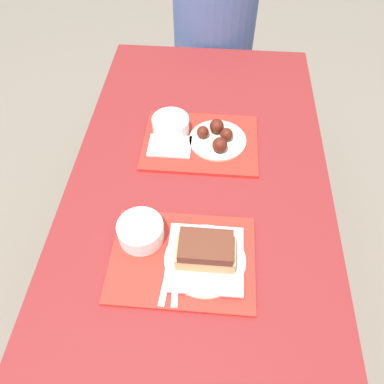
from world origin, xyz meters
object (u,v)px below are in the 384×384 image
tray_far (200,142)px  brisket_sandwich_plate (205,254)px  bowl_coleslaw_far (171,125)px  person_seated_across (214,25)px  bowl_coleslaw_near (141,231)px  tray_near (183,259)px  wings_plate_far (217,137)px

tray_far → brisket_sandwich_plate: (0.04, -0.46, 0.04)m
bowl_coleslaw_far → person_seated_across: person_seated_across is taller
bowl_coleslaw_near → brisket_sandwich_plate: brisket_sandwich_plate is taller
brisket_sandwich_plate → bowl_coleslaw_far: bearing=106.8°
bowl_coleslaw_near → brisket_sandwich_plate: size_ratio=0.58×
bowl_coleslaw_far → tray_near: bearing=-79.8°
bowl_coleslaw_far → brisket_sandwich_plate: bearing=-73.2°
person_seated_across → wings_plate_far: bearing=-86.9°
bowl_coleslaw_near → brisket_sandwich_plate: bearing=-18.3°
wings_plate_far → person_seated_across: size_ratio=0.27×
tray_near → wings_plate_far: wings_plate_far is taller
tray_far → brisket_sandwich_plate: size_ratio=1.79×
brisket_sandwich_plate → person_seated_across: person_seated_across is taller
bowl_coleslaw_near → tray_near: bearing=-25.4°
tray_near → brisket_sandwich_plate: brisket_sandwich_plate is taller
tray_near → tray_far: (0.02, 0.46, 0.00)m
tray_far → bowl_coleslaw_far: size_ratio=3.07×
tray_far → brisket_sandwich_plate: bearing=-84.6°
tray_near → person_seated_across: size_ratio=0.54×
person_seated_across → brisket_sandwich_plate: bearing=-88.7°
brisket_sandwich_plate → person_seated_across: 1.29m
bowl_coleslaw_far → person_seated_across: (0.12, 0.79, -0.05)m
tray_far → tray_near: bearing=-92.3°
bowl_coleslaw_near → bowl_coleslaw_far: (0.03, 0.44, 0.00)m
brisket_sandwich_plate → tray_near: bearing=177.4°
tray_far → bowl_coleslaw_far: bowl_coleslaw_far is taller
wings_plate_far → tray_near: bearing=-99.3°
wings_plate_far → tray_far: bearing=-174.9°
wings_plate_far → bowl_coleslaw_far: bearing=167.8°
bowl_coleslaw_near → bowl_coleslaw_far: same height
tray_near → brisket_sandwich_plate: 0.07m
bowl_coleslaw_far → wings_plate_far: bearing=-12.2°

